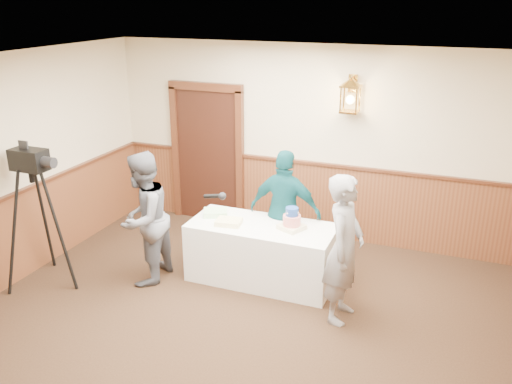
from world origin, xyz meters
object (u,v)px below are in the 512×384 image
tiered_cake (292,221)px  assistant_p (285,211)px  sheet_cake_green (215,213)px  tv_camera_rig (39,225)px  sheet_cake_yellow (229,222)px  baker (344,249)px  display_table (262,252)px  interviewer (143,219)px

tiered_cake → assistant_p: assistant_p is taller
sheet_cake_green → tv_camera_rig: bearing=-147.9°
sheet_cake_yellow → tiered_cake: bearing=11.1°
sheet_cake_green → baker: (1.80, -0.55, 0.06)m
display_table → sheet_cake_yellow: bearing=-161.2°
sheet_cake_yellow → tv_camera_rig: (-2.10, -0.94, -0.00)m
display_table → tiered_cake: size_ratio=5.06×
assistant_p → tv_camera_rig: size_ratio=0.93×
display_table → tv_camera_rig: 2.74m
assistant_p → tv_camera_rig: tv_camera_rig is taller
sheet_cake_green → tv_camera_rig: 2.15m
interviewer → assistant_p: (1.51, 0.93, -0.03)m
interviewer → baker: (2.47, 0.06, 0.00)m
display_table → tv_camera_rig: bearing=-156.8°
baker → tv_camera_rig: (-3.62, -0.59, -0.06)m
display_table → tiered_cake: tiered_cake is taller
display_table → sheet_cake_green: (-0.67, 0.07, 0.41)m
display_table → baker: baker is taller
tv_camera_rig → interviewer: bearing=24.7°
sheet_cake_green → display_table: bearing=-6.4°
tiered_cake → tv_camera_rig: size_ratio=0.20×
tiered_cake → sheet_cake_green: (-1.04, 0.06, -0.07)m
sheet_cake_green → interviewer: (-0.68, -0.62, 0.05)m
tiered_cake → tv_camera_rig: tv_camera_rig is taller
sheet_cake_yellow → tv_camera_rig: size_ratio=0.18×
display_table → sheet_cake_green: bearing=173.6°
display_table → baker: 1.31m
baker → tiered_cake: bearing=60.4°
sheet_cake_green → assistant_p: (0.84, 0.32, 0.02)m
sheet_cake_green → baker: baker is taller
display_table → tiered_cake: (0.38, 0.02, 0.48)m
display_table → interviewer: size_ratio=1.07×
assistant_p → display_table: bearing=68.0°
sheet_cake_yellow → interviewer: bearing=-156.8°
sheet_cake_yellow → assistant_p: size_ratio=0.19×
baker → sheet_cake_green: bearing=76.7°
assistant_p → baker: bearing=139.0°
tv_camera_rig → baker: bearing=9.3°
sheet_cake_green → tv_camera_rig: (-1.82, -1.14, -0.00)m
sheet_cake_green → interviewer: size_ratio=0.18×
interviewer → tv_camera_rig: tv_camera_rig is taller
display_table → baker: (1.13, -0.48, 0.47)m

